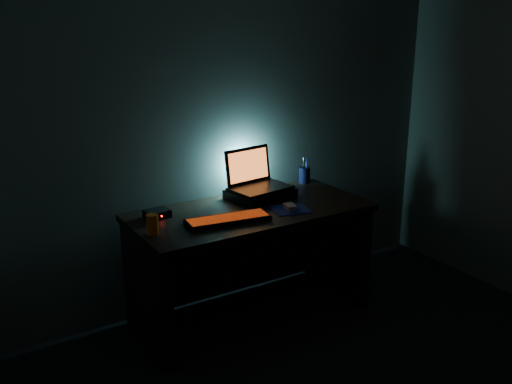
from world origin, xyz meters
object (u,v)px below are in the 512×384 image
(pen_cup, at_px, (304,175))
(juice_glass, at_px, (152,224))
(keyboard, at_px, (228,219))
(mouse, at_px, (290,207))
(laptop, at_px, (255,179))
(router, at_px, (157,214))

(pen_cup, xyz_separation_m, juice_glass, (-1.32, -0.38, 0.00))
(keyboard, height_order, mouse, mouse)
(laptop, height_order, mouse, laptop)
(keyboard, bearing_deg, router, 145.44)
(mouse, bearing_deg, laptop, 110.31)
(keyboard, distance_m, mouse, 0.44)
(laptop, height_order, router, laptop)
(pen_cup, relative_size, juice_glass, 0.99)
(mouse, relative_size, pen_cup, 0.85)
(keyboard, distance_m, juice_glass, 0.45)
(juice_glass, bearing_deg, pen_cup, 16.04)
(laptop, distance_m, mouse, 0.37)
(mouse, xyz_separation_m, pen_cup, (0.43, 0.44, 0.04))
(keyboard, xyz_separation_m, pen_cup, (0.87, 0.43, 0.04))
(pen_cup, height_order, juice_glass, juice_glass)
(keyboard, xyz_separation_m, juice_glass, (-0.45, 0.05, 0.04))
(laptop, relative_size, keyboard, 0.80)
(pen_cup, bearing_deg, juice_glass, -163.96)
(keyboard, distance_m, pen_cup, 0.97)
(keyboard, relative_size, pen_cup, 4.53)
(mouse, distance_m, router, 0.82)
(laptop, relative_size, router, 2.73)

